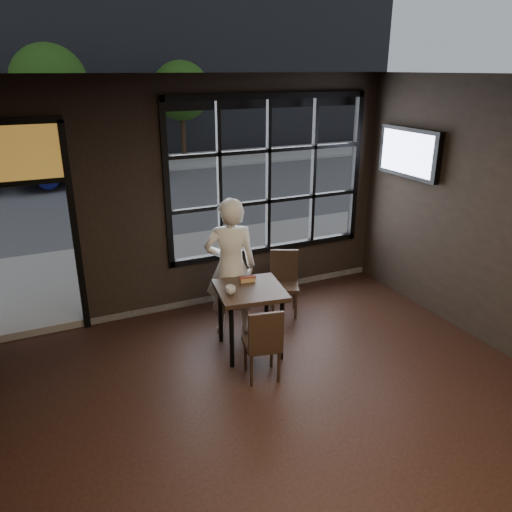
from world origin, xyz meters
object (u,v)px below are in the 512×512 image
man (231,267)px  cafe_table (250,319)px  chair_near (262,342)px  navy_car (86,156)px

man → cafe_table: bearing=108.5°
chair_near → navy_car: bearing=-76.6°
cafe_table → navy_car: (-0.50, 10.73, 0.39)m
cafe_table → navy_car: bearing=101.5°
chair_near → man: man is taller
chair_near → navy_car: 11.32m
cafe_table → man: (-0.02, 0.54, 0.48)m
cafe_table → chair_near: size_ratio=0.95×
cafe_table → chair_near: (-0.11, -0.57, 0.02)m
navy_car → chair_near: bearing=172.2°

